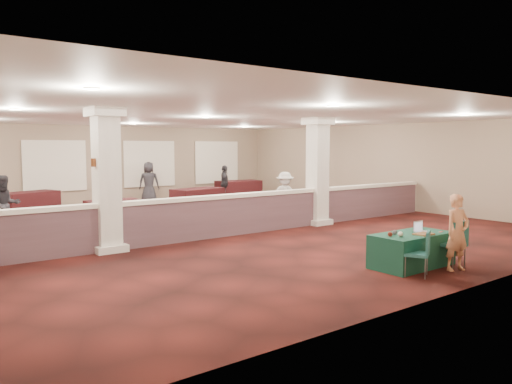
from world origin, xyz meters
TOP-DOWN VIEW (x-y plane):
  - ground at (0.00, 0.00)m, footprint 16.00×16.00m
  - wall_back at (0.00, 8.00)m, footprint 16.00×0.04m
  - wall_front at (0.00, -8.00)m, footprint 16.00×0.04m
  - wall_right at (8.00, 0.00)m, footprint 0.04×16.00m
  - ceiling at (0.00, 0.00)m, footprint 16.00×16.00m
  - partition_wall at (0.00, -1.50)m, footprint 15.60×0.28m
  - column_left at (-3.50, -1.50)m, footprint 0.72×0.72m
  - column_right at (3.00, -1.50)m, footprint 0.72×0.72m
  - sconce_left at (-3.78, -1.50)m, footprint 0.12×0.12m
  - sconce_right at (-3.22, -1.50)m, footprint 0.12×0.12m
  - near_table at (0.70, -6.50)m, footprint 1.71×0.86m
  - conf_chair_main at (1.23, -7.09)m, footprint 0.49×0.49m
  - conf_chair_side at (0.18, -7.07)m, footprint 0.56×0.56m
  - woman at (1.12, -7.20)m, footprint 0.59×0.46m
  - far_table_front_left at (-2.83, 0.30)m, footprint 1.94×1.05m
  - far_table_front_center at (-1.64, 3.00)m, footprint 1.63×0.82m
  - far_table_front_right at (6.49, 0.64)m, footprint 1.74×1.17m
  - far_table_back_left at (-3.30, 6.50)m, footprint 2.08×1.53m
  - far_table_back_center at (2.00, 3.87)m, footprint 2.08×1.31m
  - far_table_back_right at (5.57, 6.25)m, footprint 2.08×1.20m
  - attendee_a at (-4.86, 2.33)m, footprint 0.79×0.48m
  - attendee_b at (3.00, 0.00)m, footprint 1.07×0.89m
  - attendee_c at (4.24, 5.40)m, footprint 0.89×1.00m
  - attendee_d at (1.50, 7.00)m, footprint 0.96×0.84m
  - laptop_base at (0.97, -6.54)m, footprint 0.30×0.21m
  - laptop_screen at (0.97, -6.44)m, footprint 0.30×0.01m
  - screen_glow at (0.97, -6.45)m, footprint 0.27×0.00m
  - knitting at (0.75, -6.72)m, footprint 0.36×0.27m
  - yarn_cream at (0.21, -6.59)m, footprint 0.10×0.10m
  - yarn_red at (0.07, -6.46)m, footprint 0.09×0.09m
  - yarn_grey at (0.30, -6.39)m, footprint 0.09×0.09m
  - scissors at (1.29, -6.75)m, footprint 0.11×0.03m

SIDE VIEW (x-z plane):
  - ground at x=0.00m, z-range 0.00..0.00m
  - far_table_front_right at x=6.49m, z-range 0.00..0.65m
  - near_table at x=0.70m, z-range 0.00..0.66m
  - far_table_front_center at x=-1.64m, z-range 0.00..0.66m
  - far_table_back_left at x=-3.30m, z-range 0.00..0.76m
  - far_table_front_left at x=-2.83m, z-range 0.00..0.77m
  - far_table_back_center at x=2.00m, z-range 0.00..0.78m
  - far_table_back_right at x=5.57m, z-range 0.00..0.80m
  - conf_chair_side at x=0.18m, z-range 0.08..0.91m
  - conf_chair_main at x=1.23m, z-range 0.08..1.01m
  - partition_wall at x=0.00m, z-range 0.02..1.12m
  - scissors at x=1.29m, z-range 0.66..0.67m
  - laptop_base at x=0.97m, z-range 0.66..0.67m
  - knitting at x=0.75m, z-range 0.66..0.68m
  - yarn_red at x=0.07m, z-range 0.66..0.75m
  - yarn_grey at x=0.30m, z-range 0.66..0.75m
  - yarn_cream at x=0.21m, z-range 0.66..0.75m
  - woman at x=1.12m, z-range 0.00..1.45m
  - screen_glow at x=0.97m, z-range 0.67..0.84m
  - attendee_b at x=3.00m, z-range 0.00..1.53m
  - laptop_screen at x=0.97m, z-range 0.67..0.87m
  - attendee_c at x=4.24m, z-range 0.00..1.56m
  - attendee_a at x=-4.86m, z-range 0.00..1.58m
  - attendee_d at x=1.50m, z-range 0.00..1.72m
  - wall_back at x=0.00m, z-range 0.00..3.20m
  - wall_front at x=0.00m, z-range 0.00..3.20m
  - wall_right at x=8.00m, z-range 0.00..3.20m
  - column_left at x=-3.50m, z-range 0.04..3.24m
  - column_right at x=3.00m, z-range 0.04..3.24m
  - sconce_left at x=-3.78m, z-range 1.91..2.09m
  - sconce_right at x=-3.22m, z-range 1.91..2.09m
  - ceiling at x=0.00m, z-range 3.19..3.21m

